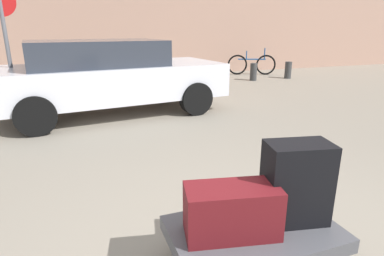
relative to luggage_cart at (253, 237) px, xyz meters
The scene contains 9 objects.
luggage_cart is the anchor object (origin of this frame).
suitcase_black_stacked_top 0.47m from the luggage_cart, ahead, with size 0.43×0.26×0.57m, color black.
duffel_bag_maroon_center 0.30m from the luggage_cart, behind, with size 0.60×0.28×0.33m, color maroon.
parked_car 4.81m from the luggage_cart, 94.94° to the left, with size 4.47×2.29×1.42m.
bicycle_leaning 10.12m from the luggage_cart, 59.55° to the left, with size 1.65×0.73×0.96m.
bollard_kerb_near 8.05m from the luggage_cart, 68.49° to the left, with size 0.22×0.22×0.56m, color #383838.
bollard_kerb_mid 8.72m from the luggage_cart, 59.15° to the left, with size 0.22×0.22×0.56m, color #383838.
bollard_kerb_far 9.49m from the luggage_cart, 52.13° to the left, with size 0.22×0.22×0.56m, color #383838.
no_parking_sign 5.48m from the luggage_cart, 112.85° to the left, with size 0.50×0.07×2.32m.
Camera 1 is at (-1.03, -1.58, 1.62)m, focal length 29.70 mm.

